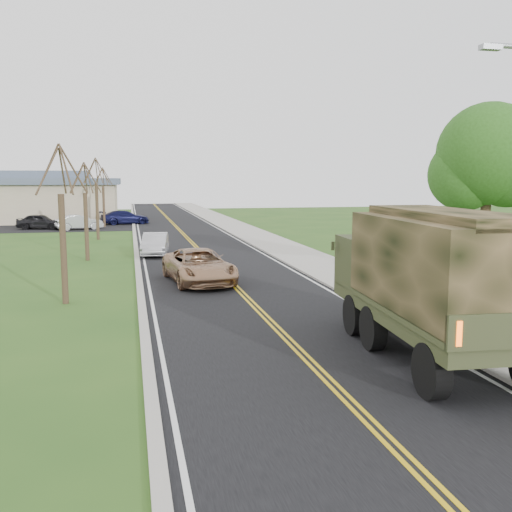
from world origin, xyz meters
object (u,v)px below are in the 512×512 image
object	(u,v)px
suv_champagne	(199,266)
sedan_silver	(155,244)
military_truck	(430,274)
pickup_navy	(440,260)

from	to	relation	value
suv_champagne	sedan_silver	world-z (taller)	suv_champagne
military_truck	sedan_silver	xyz separation A→B (m)	(-6.18, 22.60, -1.59)
military_truck	sedan_silver	size ratio (longest dim) A/B	1.92
military_truck	sedan_silver	distance (m)	23.48
sedan_silver	pickup_navy	xyz separation A→B (m)	(13.66, -10.41, 0.00)
military_truck	sedan_silver	bearing A→B (deg)	109.17
suv_champagne	sedan_silver	size ratio (longest dim) A/B	1.31
pickup_navy	suv_champagne	bearing A→B (deg)	110.99
sedan_silver	pickup_navy	size ratio (longest dim) A/B	0.88
military_truck	pickup_navy	distance (m)	14.39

